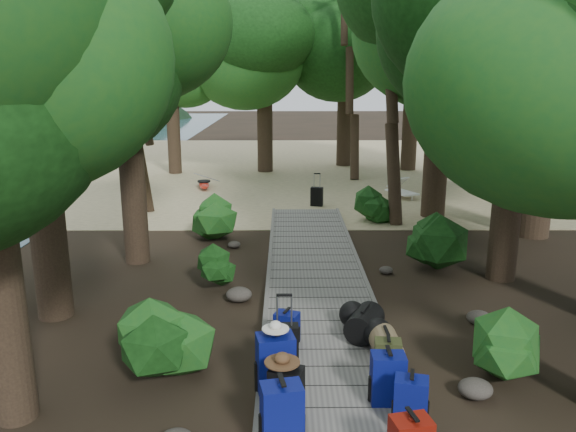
{
  "coord_description": "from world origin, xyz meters",
  "views": [
    {
      "loc": [
        -0.64,
        -9.52,
        4.0
      ],
      "look_at": [
        -0.56,
        2.6,
        1.0
      ],
      "focal_mm": 35.0,
      "sensor_mm": 36.0,
      "label": 1
    }
  ],
  "objects_px": {
    "backpack_left_d": "(287,326)",
    "sun_lounger": "(402,189)",
    "suitcase_on_boardwalk": "(284,346)",
    "lone_suitcase_on_sand": "(317,197)",
    "duffel_right_black": "(365,323)",
    "backpack_left_b": "(286,390)",
    "backpack_left_a": "(282,413)",
    "duffel_right_khaki": "(386,345)",
    "backpack_right_c": "(388,376)",
    "kayak": "(204,183)",
    "backpack_right_d": "(388,356)",
    "backpack_left_c": "(275,361)",
    "backpack_right_b": "(411,400)"
  },
  "relations": [
    {
      "from": "backpack_left_d",
      "to": "sun_lounger",
      "type": "relative_size",
      "value": 0.29
    },
    {
      "from": "sun_lounger",
      "to": "backpack_left_d",
      "type": "bearing_deg",
      "value": -134.69
    },
    {
      "from": "suitcase_on_boardwalk",
      "to": "lone_suitcase_on_sand",
      "type": "height_order",
      "value": "suitcase_on_boardwalk"
    },
    {
      "from": "suitcase_on_boardwalk",
      "to": "duffel_right_black",
      "type": "bearing_deg",
      "value": 33.82
    },
    {
      "from": "backpack_left_b",
      "to": "lone_suitcase_on_sand",
      "type": "bearing_deg",
      "value": 102.12
    },
    {
      "from": "duffel_right_black",
      "to": "lone_suitcase_on_sand",
      "type": "xyz_separation_m",
      "value": [
        -0.2,
        9.52,
        -0.03
      ]
    },
    {
      "from": "backpack_left_a",
      "to": "backpack_left_b",
      "type": "relative_size",
      "value": 1.16
    },
    {
      "from": "backpack_left_b",
      "to": "sun_lounger",
      "type": "height_order",
      "value": "backpack_left_b"
    },
    {
      "from": "backpack_left_a",
      "to": "duffel_right_khaki",
      "type": "bearing_deg",
      "value": 42.03
    },
    {
      "from": "backpack_left_a",
      "to": "backpack_right_c",
      "type": "xyz_separation_m",
      "value": [
        1.29,
        0.86,
        -0.06
      ]
    },
    {
      "from": "backpack_left_b",
      "to": "kayak",
      "type": "relative_size",
      "value": 0.2
    },
    {
      "from": "backpack_left_b",
      "to": "backpack_right_c",
      "type": "bearing_deg",
      "value": 31.74
    },
    {
      "from": "backpack_left_b",
      "to": "backpack_right_d",
      "type": "xyz_separation_m",
      "value": [
        1.36,
        0.99,
        -0.08
      ]
    },
    {
      "from": "duffel_right_black",
      "to": "lone_suitcase_on_sand",
      "type": "bearing_deg",
      "value": 115.29
    },
    {
      "from": "duffel_right_black",
      "to": "backpack_left_c",
      "type": "bearing_deg",
      "value": -106.77
    },
    {
      "from": "backpack_left_a",
      "to": "duffel_right_khaki",
      "type": "distance_m",
      "value": 2.44
    },
    {
      "from": "backpack_right_b",
      "to": "suitcase_on_boardwalk",
      "type": "bearing_deg",
      "value": 149.84
    },
    {
      "from": "backpack_left_c",
      "to": "backpack_right_c",
      "type": "distance_m",
      "value": 1.39
    },
    {
      "from": "backpack_left_c",
      "to": "suitcase_on_boardwalk",
      "type": "xyz_separation_m",
      "value": [
        0.11,
        0.67,
        -0.13
      ]
    },
    {
      "from": "duffel_right_khaki",
      "to": "sun_lounger",
      "type": "bearing_deg",
      "value": 76.34
    },
    {
      "from": "suitcase_on_boardwalk",
      "to": "sun_lounger",
      "type": "xyz_separation_m",
      "value": [
        4.01,
        11.68,
        -0.1
      ]
    },
    {
      "from": "backpack_left_c",
      "to": "lone_suitcase_on_sand",
      "type": "bearing_deg",
      "value": 72.48
    },
    {
      "from": "lone_suitcase_on_sand",
      "to": "sun_lounger",
      "type": "xyz_separation_m",
      "value": [
        2.98,
        1.28,
        -0.0
      ]
    },
    {
      "from": "backpack_right_d",
      "to": "lone_suitcase_on_sand",
      "type": "distance_m",
      "value": 10.64
    },
    {
      "from": "backpack_left_b",
      "to": "backpack_left_c",
      "type": "relative_size",
      "value": 0.82
    },
    {
      "from": "backpack_right_c",
      "to": "sun_lounger",
      "type": "bearing_deg",
      "value": 78.58
    },
    {
      "from": "suitcase_on_boardwalk",
      "to": "sun_lounger",
      "type": "bearing_deg",
      "value": 69.28
    },
    {
      "from": "duffel_right_black",
      "to": "backpack_right_c",
      "type": "bearing_deg",
      "value": -64.83
    },
    {
      "from": "backpack_right_c",
      "to": "duffel_right_khaki",
      "type": "bearing_deg",
      "value": 81.82
    },
    {
      "from": "backpack_right_b",
      "to": "backpack_right_d",
      "type": "relative_size",
      "value": 1.25
    },
    {
      "from": "lone_suitcase_on_sand",
      "to": "sun_lounger",
      "type": "distance_m",
      "value": 3.24
    },
    {
      "from": "duffel_right_khaki",
      "to": "kayak",
      "type": "distance_m",
      "value": 13.99
    },
    {
      "from": "backpack_right_b",
      "to": "duffel_right_black",
      "type": "distance_m",
      "value": 2.3
    },
    {
      "from": "backpack_right_c",
      "to": "backpack_right_d",
      "type": "relative_size",
      "value": 1.3
    },
    {
      "from": "backpack_right_c",
      "to": "lone_suitcase_on_sand",
      "type": "height_order",
      "value": "backpack_right_c"
    },
    {
      "from": "backpack_right_d",
      "to": "lone_suitcase_on_sand",
      "type": "relative_size",
      "value": 0.9
    },
    {
      "from": "backpack_right_b",
      "to": "sun_lounger",
      "type": "relative_size",
      "value": 0.37
    },
    {
      "from": "backpack_left_a",
      "to": "duffel_right_black",
      "type": "distance_m",
      "value": 2.93
    },
    {
      "from": "backpack_left_a",
      "to": "kayak",
      "type": "distance_m",
      "value": 15.5
    },
    {
      "from": "backpack_left_c",
      "to": "backpack_left_b",
      "type": "bearing_deg",
      "value": -88.1
    },
    {
      "from": "sun_lounger",
      "to": "backpack_left_b",
      "type": "bearing_deg",
      "value": -131.98
    },
    {
      "from": "lone_suitcase_on_sand",
      "to": "sun_lounger",
      "type": "bearing_deg",
      "value": 37.69
    },
    {
      "from": "duffel_right_khaki",
      "to": "suitcase_on_boardwalk",
      "type": "xyz_separation_m",
      "value": [
        -1.43,
        -0.18,
        0.09
      ]
    },
    {
      "from": "backpack_right_c",
      "to": "suitcase_on_boardwalk",
      "type": "bearing_deg",
      "value": 145.47
    },
    {
      "from": "backpack_right_d",
      "to": "kayak",
      "type": "bearing_deg",
      "value": 114.09
    },
    {
      "from": "kayak",
      "to": "sun_lounger",
      "type": "distance_m",
      "value": 7.22
    },
    {
      "from": "backpack_left_b",
      "to": "lone_suitcase_on_sand",
      "type": "distance_m",
      "value": 11.67
    },
    {
      "from": "backpack_right_c",
      "to": "lone_suitcase_on_sand",
      "type": "bearing_deg",
      "value": 92.07
    },
    {
      "from": "lone_suitcase_on_sand",
      "to": "kayak",
      "type": "height_order",
      "value": "lone_suitcase_on_sand"
    },
    {
      "from": "backpack_left_c",
      "to": "duffel_right_black",
      "type": "distance_m",
      "value": 2.06
    }
  ]
}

